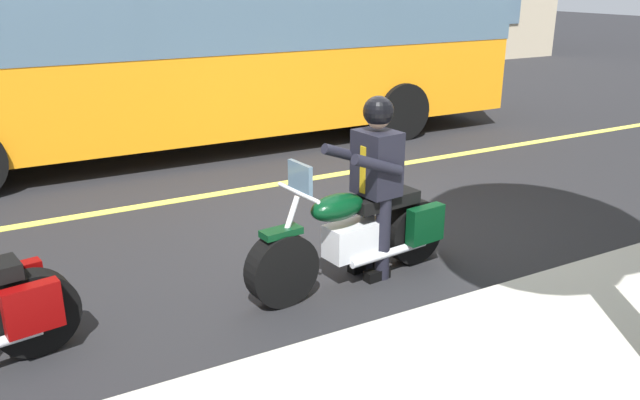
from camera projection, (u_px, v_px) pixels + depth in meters
The scene contains 5 objects.
ground_plane at pixel (371, 228), 7.41m from camera, with size 80.00×80.00×0.00m, color black.
lane_center_stripe at pixel (293, 181), 9.06m from camera, with size 60.00×0.16×0.01m, color #E5DB4C.
motorcycle_main at pixel (358, 235), 6.02m from camera, with size 2.22×0.75×1.26m.
rider_main at pixel (375, 172), 5.93m from camera, with size 0.67×0.60×1.74m.
bus_near at pixel (198, 33), 10.34m from camera, with size 11.05×2.70×3.30m.
Camera 1 is at (3.84, 5.75, 2.75)m, focal length 36.06 mm.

